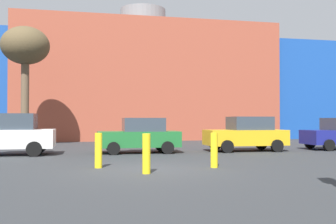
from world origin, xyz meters
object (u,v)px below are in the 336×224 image
parked_car_1 (6,134)px  bollard_yellow_0 (98,150)px  parked_car_2 (140,135)px  bollard_yellow_1 (214,150)px  bollard_yellow_2 (146,154)px  bare_tree_0 (25,49)px  parked_car_3 (246,134)px

parked_car_1 → bollard_yellow_0: parked_car_1 is taller
parked_car_2 → bollard_yellow_1: size_ratio=3.35×
bollard_yellow_0 → bollard_yellow_2: bearing=-51.3°
bollard_yellow_0 → parked_car_2: bearing=68.9°
parked_car_2 → bare_tree_0: bearing=-44.6°
bollard_yellow_2 → parked_car_3: bearing=49.1°
parked_car_2 → parked_car_3: parked_car_3 is taller
parked_car_2 → bollard_yellow_1: bearing=104.9°
bollard_yellow_0 → bollard_yellow_2: 2.15m
parked_car_3 → parked_car_1: bearing=0.0°
parked_car_3 → bollard_yellow_0: bearing=36.0°
bollard_yellow_1 → parked_car_2: bearing=104.9°
parked_car_1 → bollard_yellow_0: bearing=125.4°
parked_car_3 → bare_tree_0: (-11.56, 6.04, 4.98)m
parked_car_2 → bare_tree_0: (-6.12, 6.04, 5.02)m
parked_car_3 → bollard_yellow_0: size_ratio=3.50×
parked_car_1 → bollard_yellow_1: (7.67, -6.18, -0.35)m
parked_car_2 → bollard_yellow_0: 5.89m
bollard_yellow_2 → parked_car_2: bearing=83.9°
parked_car_1 → bollard_yellow_2: parked_car_1 is taller
bollard_yellow_0 → bollard_yellow_2: size_ratio=0.98×
parked_car_2 → bollard_yellow_1: (1.65, -6.18, -0.26)m
parked_car_1 → bollard_yellow_1: parked_car_1 is taller
parked_car_1 → parked_car_3: (11.46, 0.00, -0.06)m
bare_tree_0 → bollard_yellow_2: bare_tree_0 is taller
parked_car_1 → bollard_yellow_1: 9.86m
bare_tree_0 → bollard_yellow_1: bearing=-57.6°
bollard_yellow_2 → parked_car_1: bearing=126.2°
parked_car_2 → bollard_yellow_1: parked_car_2 is taller
parked_car_3 → bollard_yellow_1: parked_car_3 is taller
bollard_yellow_0 → bollard_yellow_1: bearing=-10.4°
parked_car_1 → bare_tree_0: (-0.10, 6.04, 4.92)m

